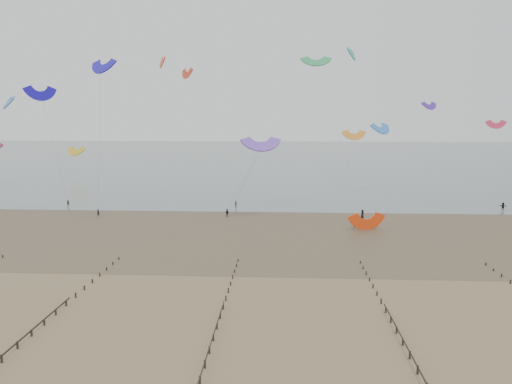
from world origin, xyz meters
TOP-DOWN VIEW (x-y plane):
  - ground at (0.00, 0.00)m, footprint 500.00×500.00m
  - sea_and_shore at (-4.08, 34.40)m, footprint 500.00×665.00m
  - groynes at (4.00, -19.05)m, footprint 72.16×50.16m
  - kitesurfer_lead at (-29.07, 43.89)m, footprint 0.66×0.52m
  - kitesurfers at (33.35, 48.72)m, footprint 124.84×20.38m
  - grounded_kite at (26.52, 34.20)m, footprint 7.41×6.49m
  - kites_airborne at (-24.48, 96.81)m, footprint 247.91×125.10m

SIDE VIEW (x-z plane):
  - ground at x=0.00m, z-range 0.00..0.00m
  - grounded_kite at x=26.52m, z-range -1.73..1.73m
  - sea_and_shore at x=-4.08m, z-range -0.01..0.02m
  - groynes at x=4.00m, z-range -0.03..0.97m
  - kitesurfer_lead at x=-29.07m, z-range 0.00..1.58m
  - kitesurfers at x=33.35m, z-range -0.05..1.82m
  - kites_airborne at x=-24.48m, z-range 2.53..43.47m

